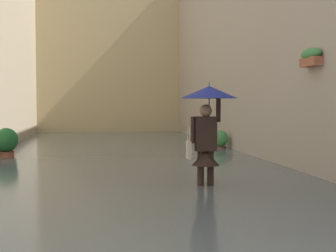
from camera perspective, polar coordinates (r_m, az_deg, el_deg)
The scene contains 9 objects.
ground_plane at distance 14.16m, azimuth -5.28°, elevation -4.20°, with size 60.00×60.00×0.00m, color slate.
flood_water at distance 14.15m, azimuth -5.28°, elevation -3.79°, with size 8.06×29.01×0.20m, color #515B60.
building_facade_left at distance 15.23m, azimuth 12.34°, elevation 12.22°, with size 2.04×27.01×8.47m.
building_facade_far at distance 26.97m, azimuth -6.92°, elevation 13.93°, with size 10.86×1.80×13.94m, color tan.
person_wading at distance 8.91m, azimuth 4.55°, elevation 1.14°, with size 1.03×1.03×2.06m.
potted_plant_far_right at distance 14.17m, azimuth -18.15°, elevation -1.94°, with size 0.64×0.64×1.01m.
potted_plant_near_left at distance 17.14m, azimuth 4.75°, elevation -1.53°, with size 0.58×0.58×0.75m.
potted_plant_far_left at distance 16.29m, azimuth 6.06°, elevation -1.74°, with size 0.49×0.49×0.80m.
potted_plant_mid_right at distance 15.35m, azimuth -18.22°, elevation -1.92°, with size 0.66×0.66×0.88m.
Camera 1 is at (0.81, 2.53, 1.69)m, focal length 52.90 mm.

